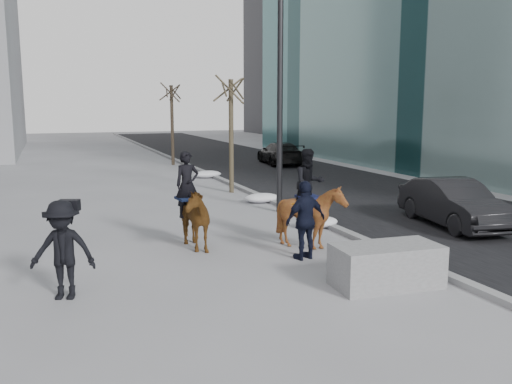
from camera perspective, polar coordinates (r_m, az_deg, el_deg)
name	(u,v)px	position (r m, az deg, el deg)	size (l,w,h in m)	color
ground	(277,274)	(11.10, 2.25, -8.60)	(120.00, 120.00, 0.00)	gray
road	(337,186)	(22.91, 8.48, 0.59)	(8.00, 90.00, 0.01)	black
curb	(247,190)	(21.24, -0.96, 0.17)	(0.25, 90.00, 0.12)	gray
planter	(386,266)	(10.55, 13.56, -7.54)	(2.00, 1.00, 0.80)	gray
car_near	(454,203)	(16.15, 20.08, -1.10)	(1.40, 4.02, 1.32)	black
car_far	(280,153)	(31.07, 2.51, 4.10)	(1.79, 4.40, 1.28)	black
tree_near	(231,130)	(20.90, -2.63, 6.49)	(1.20, 1.20, 4.82)	#372E20
tree_far	(172,121)	(31.05, -8.82, 7.40)	(1.20, 1.20, 4.95)	#393022
mounted_left	(189,213)	(12.91, -7.06, -2.19)	(1.01, 1.86, 2.31)	#502E10
mounted_right	(311,209)	(12.88, 5.77, -1.78)	(1.25, 1.41, 2.36)	#531F10
feeder	(306,220)	(11.96, 5.24, -2.97)	(1.09, 0.95, 1.75)	black
camera_crew	(63,250)	(10.08, -19.67, -5.74)	(1.29, 1.00, 1.75)	black
lamppost	(283,51)	(16.88, 2.89, 14.63)	(0.25, 2.56, 9.09)	black
snow_piles	(266,200)	(18.64, 1.01, -0.80)	(1.31, 16.06, 0.33)	white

